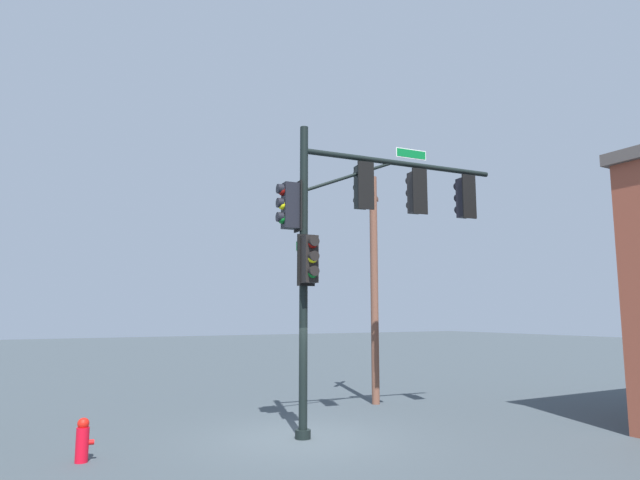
{
  "coord_description": "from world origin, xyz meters",
  "views": [
    {
      "loc": [
        -6.0,
        -11.45,
        2.81
      ],
      "look_at": [
        0.38,
        -0.12,
        4.59
      ],
      "focal_mm": 30.62,
      "sensor_mm": 36.0,
      "label": 1
    }
  ],
  "objects": [
    {
      "name": "ground_plane",
      "position": [
        0.0,
        0.0,
        0.0
      ],
      "size": [
        120.0,
        120.0,
        0.0
      ],
      "primitive_type": "plane",
      "color": "#3A444A"
    },
    {
      "name": "fire_hydrant",
      "position": [
        -4.63,
        0.3,
        0.41
      ],
      "size": [
        0.33,
        0.24,
        0.83
      ],
      "color": "red",
      "rests_on": "ground_plane"
    },
    {
      "name": "utility_pole",
      "position": [
        4.26,
        3.16,
        3.85
      ],
      "size": [
        1.31,
        1.4,
        7.36
      ],
      "color": "brown",
      "rests_on": "ground_plane"
    },
    {
      "name": "signal_pole_assembly",
      "position": [
        1.51,
        -0.18,
        5.16
      ],
      "size": [
        6.31,
        1.17,
        7.38
      ],
      "color": "black",
      "rests_on": "ground_plane"
    }
  ]
}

